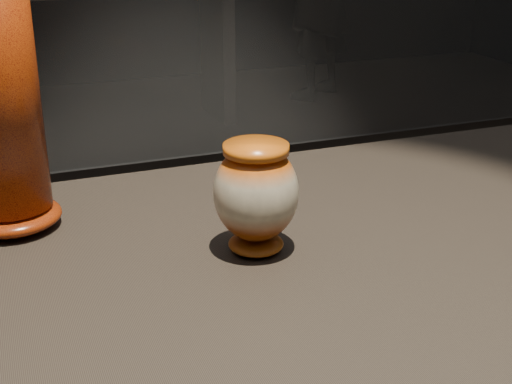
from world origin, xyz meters
TOP-DOWN VIEW (x-y plane):
  - main_vase at (-0.16, 0.03)m, footprint 0.14×0.14m
  - back_shelf at (0.13, 3.72)m, footprint 2.00×0.60m

SIDE VIEW (x-z plane):
  - back_shelf at x=0.13m, z-range 0.19..1.09m
  - main_vase at x=-0.16m, z-range 0.91..1.06m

